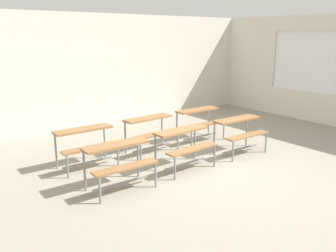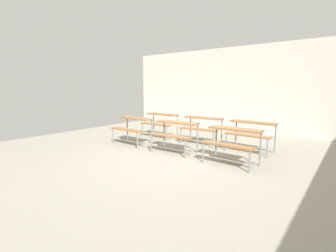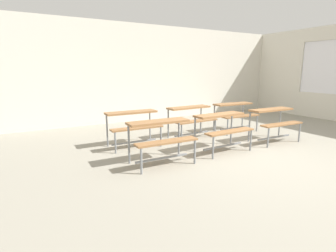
{
  "view_description": "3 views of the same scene",
  "coord_description": "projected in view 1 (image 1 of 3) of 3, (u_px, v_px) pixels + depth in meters",
  "views": [
    {
      "loc": [
        -4.34,
        -4.12,
        2.45
      ],
      "look_at": [
        -0.31,
        1.16,
        0.71
      ],
      "focal_mm": 37.23,
      "sensor_mm": 36.0,
      "label": 1
    },
    {
      "loc": [
        3.12,
        -4.09,
        1.58
      ],
      "look_at": [
        -1.2,
        1.45,
        0.45
      ],
      "focal_mm": 26.06,
      "sensor_mm": 36.0,
      "label": 2
    },
    {
      "loc": [
        -3.8,
        -3.3,
        1.6
      ],
      "look_at": [
        -0.94,
        1.76,
        0.36
      ],
      "focal_mm": 28.0,
      "sensor_mm": 36.0,
      "label": 3
    }
  ],
  "objects": [
    {
      "name": "desk_bench_r0c0",
      "position": [
        119.0,
        156.0,
        5.59
      ],
      "size": [
        1.11,
        0.62,
        0.74
      ],
      "rotation": [
        0.0,
        0.0,
        -0.02
      ],
      "color": "olive",
      "rests_on": "ground"
    },
    {
      "name": "wall_back",
      "position": [
        102.0,
        71.0,
        9.41
      ],
      "size": [
        10.0,
        0.12,
        3.0
      ],
      "primitive_type": "cube",
      "color": "silver",
      "rests_on": "ground"
    },
    {
      "name": "desk_bench_r1c0",
      "position": [
        86.0,
        139.0,
        6.52
      ],
      "size": [
        1.11,
        0.6,
        0.74
      ],
      "rotation": [
        0.0,
        0.0,
        -0.01
      ],
      "color": "olive",
      "rests_on": "ground"
    },
    {
      "name": "desk_bench_r0c2",
      "position": [
        240.0,
        127.0,
        7.31
      ],
      "size": [
        1.12,
        0.62,
        0.74
      ],
      "rotation": [
        0.0,
        0.0,
        -0.03
      ],
      "color": "olive",
      "rests_on": "ground"
    },
    {
      "name": "desk_bench_r0c1",
      "position": [
        185.0,
        140.0,
        6.46
      ],
      "size": [
        1.12,
        0.63,
        0.74
      ],
      "rotation": [
        0.0,
        0.0,
        0.04
      ],
      "color": "olive",
      "rests_on": "ground"
    },
    {
      "name": "desk_bench_r1c1",
      "position": [
        151.0,
        126.0,
        7.42
      ],
      "size": [
        1.13,
        0.64,
        0.74
      ],
      "rotation": [
        0.0,
        0.0,
        0.05
      ],
      "color": "olive",
      "rests_on": "ground"
    },
    {
      "name": "desk_bench_r1c2",
      "position": [
        200.0,
        117.0,
        8.23
      ],
      "size": [
        1.12,
        0.63,
        0.74
      ],
      "rotation": [
        0.0,
        0.0,
        -0.04
      ],
      "color": "olive",
      "rests_on": "ground"
    },
    {
      "name": "ground",
      "position": [
        220.0,
        175.0,
        6.34
      ],
      "size": [
        10.0,
        9.0,
        0.05
      ],
      "primitive_type": "cube",
      "color": "gray"
    }
  ]
}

